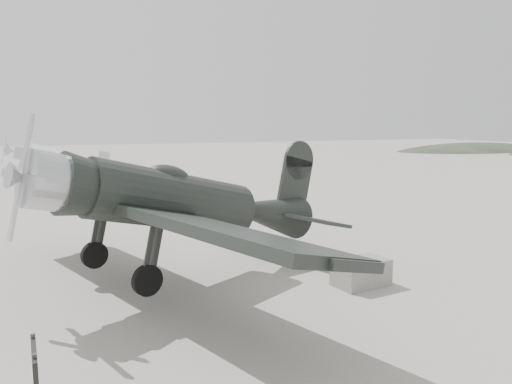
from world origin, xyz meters
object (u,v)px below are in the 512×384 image
lowwing_monoplane (185,203)px  highwing_monoplane (54,156)px  equipment_block (361,272)px  sign_board (36,384)px

lowwing_monoplane → highwing_monoplane: (-2.89, 26.53, -0.36)m
equipment_block → sign_board: bearing=-154.0°
highwing_monoplane → equipment_block: 29.52m
lowwing_monoplane → highwing_monoplane: 26.69m
highwing_monoplane → sign_board: highwing_monoplane is taller
lowwing_monoplane → highwing_monoplane: size_ratio=1.24×
equipment_block → lowwing_monoplane: bearing=153.6°
lowwing_monoplane → sign_board: 7.03m
equipment_block → sign_board: (-7.81, -3.80, 0.49)m
equipment_block → sign_board: sign_board is taller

